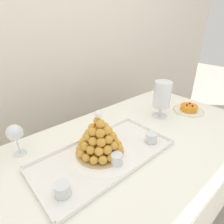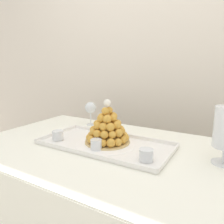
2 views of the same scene
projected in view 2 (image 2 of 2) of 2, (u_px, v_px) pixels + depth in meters
backdrop_wall at (179, 57)px, 1.64m from camera, size 4.80×0.10×2.50m
buffet_table at (130, 172)px, 1.06m from camera, size 1.68×0.87×0.78m
serving_tray at (105, 144)px, 1.12m from camera, size 0.68×0.34×0.02m
croquembouche at (107, 127)px, 1.13m from camera, size 0.24×0.24×0.23m
dessert_cup_left at (58, 136)px, 1.19m from camera, size 0.06×0.06×0.05m
dessert_cup_mid_left at (96, 145)px, 1.05m from camera, size 0.05×0.05×0.05m
dessert_cup_centre at (146, 155)px, 0.92m from camera, size 0.06×0.06×0.05m
wine_glass at (91, 108)px, 1.49m from camera, size 0.08×0.08×0.16m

